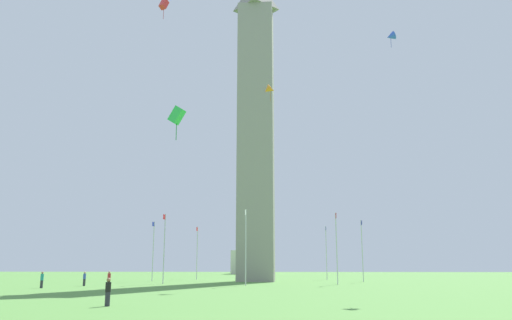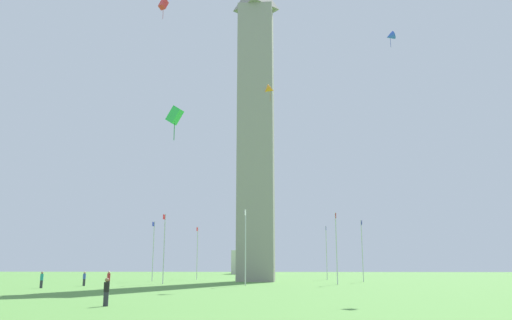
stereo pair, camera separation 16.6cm
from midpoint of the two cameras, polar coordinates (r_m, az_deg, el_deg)
name	(u,v)px [view 1 (the left image)]	position (r m, az deg, el deg)	size (l,w,h in m)	color
ground_plane	(256,282)	(77.59, -0.06, -13.61)	(260.00, 260.00, 0.00)	#548C3D
obelisk_monument	(256,120)	(80.89, -0.06, 4.56)	(5.55, 5.55, 50.48)	gray
flagpole_n	(246,244)	(61.68, -1.25, -9.44)	(1.12, 0.14, 9.10)	silver
flagpole_ne	(337,245)	(66.24, 9.05, -9.47)	(1.12, 0.14, 9.10)	silver
flagpole_e	(362,248)	(77.93, 11.88, -9.72)	(1.12, 0.14, 9.10)	silver
flagpole_se	(326,250)	(88.73, 7.92, -10.09)	(1.12, 0.14, 9.10)	silver
flagpole_s	(263,251)	(93.45, 0.72, -10.29)	(1.12, 0.14, 9.10)	silver
flagpole_sw	(197,251)	(90.27, -6.75, -10.15)	(1.12, 0.14, 9.10)	silver
flagpole_w	(153,248)	(80.40, -11.64, -9.79)	(1.12, 0.14, 9.10)	silver
flagpole_nw	(164,245)	(68.30, -10.44, -9.49)	(1.12, 0.14, 9.10)	silver
person_red_shirt	(109,280)	(55.25, -16.41, -12.90)	(0.32, 0.32, 1.78)	#2D2D38
person_teal_shirt	(42,280)	(59.02, -23.17, -12.38)	(0.32, 0.32, 1.70)	#2D2D38
person_blue_shirt	(84,279)	(63.70, -18.94, -12.61)	(0.32, 0.32, 1.65)	#2D2D38
person_black_shirt	(108,292)	(31.32, -16.58, -14.15)	(0.32, 0.32, 1.60)	#2D2D38
kite_blue_delta	(391,36)	(57.35, 14.93, 13.38)	(0.95, 1.12, 1.84)	blue
kite_red_box	(164,4)	(59.12, -10.48, 16.96)	(1.25, 1.05, 2.42)	red
kite_green_box	(177,116)	(27.02, -9.13, 4.99)	(0.69, 0.97, 1.84)	green
kite_orange_delta	(270,89)	(67.18, 1.57, 8.00)	(1.48, 1.59, 2.26)	orange
distant_building	(254,262)	(157.34, -0.29, -11.53)	(21.96, 11.51, 6.77)	beige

